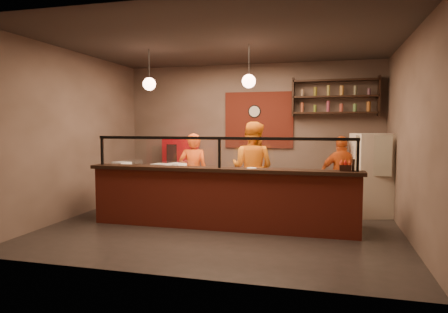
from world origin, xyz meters
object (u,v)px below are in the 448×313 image
(red_cooler, at_px, (181,168))
(condiment_caddy, at_px, (345,168))
(fridge, at_px, (371,175))
(cook_left, at_px, (193,173))
(cook_right, at_px, (342,175))
(pepper_mill, at_px, (353,165))
(cook_mid, at_px, (252,168))
(pizza_dough, at_px, (250,175))
(wall_clock, at_px, (255,111))

(red_cooler, distance_m, condiment_caddy, 4.40)
(fridge, bearing_deg, cook_left, 171.62)
(cook_right, xyz_separation_m, pepper_mill, (0.11, -1.75, 0.37))
(cook_left, xyz_separation_m, cook_mid, (1.19, 0.16, 0.12))
(cook_left, relative_size, fridge, 1.00)
(cook_mid, xyz_separation_m, condiment_caddy, (1.73, -1.32, 0.19))
(cook_mid, bearing_deg, condiment_caddy, 156.69)
(pizza_dough, xyz_separation_m, condiment_caddy, (1.59, -0.36, 0.20))
(cook_right, height_order, pepper_mill, cook_right)
(cook_left, bearing_deg, pizza_dough, 133.18)
(cook_right, relative_size, fridge, 0.97)
(cook_left, distance_m, fridge, 3.52)
(condiment_caddy, bearing_deg, cook_mid, 142.68)
(condiment_caddy, bearing_deg, pizza_dough, 167.19)
(red_cooler, xyz_separation_m, condiment_caddy, (3.67, -2.41, 0.36))
(pizza_dough, height_order, pepper_mill, pepper_mill)
(pepper_mill, bearing_deg, condiment_caddy, 174.58)
(red_cooler, height_order, pizza_dough, red_cooler)
(red_cooler, distance_m, pizza_dough, 2.92)
(wall_clock, xyz_separation_m, cook_left, (-0.98, -1.56, -1.29))
(red_cooler, bearing_deg, wall_clock, 23.97)
(cook_left, distance_m, cook_right, 2.99)
(cook_left, distance_m, condiment_caddy, 3.16)
(red_cooler, bearing_deg, pizza_dough, -30.75)
(wall_clock, bearing_deg, pizza_dough, -81.64)
(cook_mid, distance_m, fridge, 2.32)
(condiment_caddy, bearing_deg, cook_right, 89.67)
(wall_clock, height_order, pizza_dough, wall_clock)
(fridge, relative_size, pepper_mill, 8.54)
(cook_left, distance_m, cook_mid, 1.21)
(condiment_caddy, bearing_deg, pepper_mill, -5.42)
(condiment_caddy, xyz_separation_m, pepper_mill, (0.12, -0.01, 0.04))
(wall_clock, distance_m, cook_mid, 1.84)
(cook_right, bearing_deg, cook_mid, 1.77)
(cook_mid, relative_size, pepper_mill, 9.75)
(wall_clock, bearing_deg, fridge, -22.41)
(fridge, xyz_separation_m, condiment_caddy, (-0.56, -1.68, 0.30))
(cook_right, height_order, pizza_dough, cook_right)
(red_cooler, bearing_deg, cook_right, 3.58)
(cook_left, height_order, fridge, fridge)
(condiment_caddy, bearing_deg, cook_left, 158.41)
(pepper_mill, bearing_deg, cook_left, 159.00)
(wall_clock, xyz_separation_m, cook_right, (1.95, -0.97, -1.32))
(wall_clock, bearing_deg, cook_left, -122.18)
(cook_left, bearing_deg, condiment_caddy, 142.46)
(cook_left, relative_size, pizza_dough, 3.25)
(fridge, relative_size, condiment_caddy, 9.02)
(pizza_dough, bearing_deg, red_cooler, 135.44)
(fridge, bearing_deg, pepper_mill, -121.59)
(cook_left, bearing_deg, red_cooler, -75.07)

